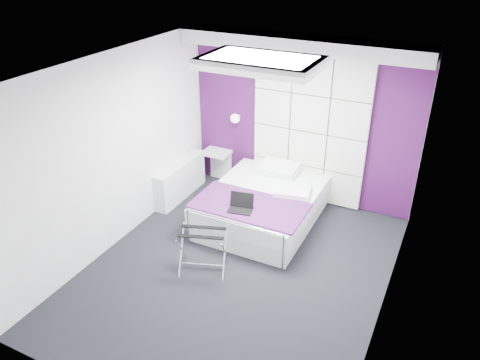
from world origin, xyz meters
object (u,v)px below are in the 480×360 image
Objects in this scene: radiator at (180,180)px; bed at (262,205)px; wall_lamp at (236,118)px; nightstand at (217,153)px; laptop at (242,206)px; luggage_rack at (203,250)px.

bed is (1.51, -0.10, -0.02)m from radiator.
wall_lamp reaches higher than nightstand.
laptop is (-0.05, -0.61, 0.30)m from bed.
radiator reaches higher than nightstand.
bed reaches higher than nightstand.
laptop is at bearing -94.23° from bed.
radiator is 1.65m from laptop.
nightstand is 1.85m from laptop.
bed is 4.17× the size of nightstand.
nightstand is (-0.35, -0.04, -0.67)m from wall_lamp.
bed is at bearing -34.04° from nightstand.
bed is at bearing 75.05° from laptop.
wall_lamp is at bearing 6.47° from nightstand.
laptop is (0.18, 0.75, 0.30)m from luggage_rack.
luggage_rack is at bearing -99.26° from bed.
wall_lamp is 1.35m from radiator.
wall_lamp reaches higher than luggage_rack.
laptop reaches higher than bed.
nightstand is (-1.22, 0.82, 0.27)m from bed.
laptop reaches higher than nightstand.
luggage_rack is (1.28, -1.47, -0.01)m from radiator.
wall_lamp is 0.12× the size of radiator.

